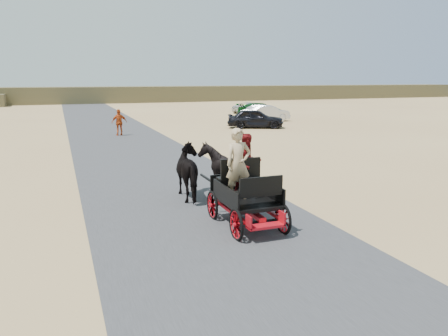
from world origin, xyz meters
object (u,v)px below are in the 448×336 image
object	(u,v)px
horse_left	(192,172)
car_a	(255,118)
car_b	(266,113)
car_d	(250,108)
car_c	(260,110)
horse_right	(225,169)
carriage	(246,212)
pedestrian	(119,122)

from	to	relation	value
horse_left	car_a	xyz separation A→B (m)	(10.10, 17.21, -0.13)
car_b	car_d	world-z (taller)	car_b
car_b	car_c	distance (m)	5.29
car_c	car_d	bearing A→B (deg)	-17.40
horse_right	car_c	distance (m)	29.43
car_d	car_a	bearing A→B (deg)	131.49
car_b	carriage	bearing A→B (deg)	137.91
horse_right	pedestrian	size ratio (longest dim) A/B	0.98
car_a	horse_right	bearing A→B (deg)	175.33
horse_left	pedestrian	size ratio (longest dim) A/B	1.16
horse_right	car_c	bearing A→B (deg)	-117.56
horse_left	car_a	bearing A→B (deg)	-120.41
car_c	car_d	distance (m)	4.35
horse_right	car_d	bearing A→B (deg)	-115.36
car_a	carriage	bearing A→B (deg)	177.65
carriage	car_c	distance (m)	32.36
car_a	car_c	xyz separation A→B (m)	(4.61, 8.88, -0.05)
horse_left	car_c	world-z (taller)	horse_left
carriage	horse_right	distance (m)	3.09
horse_right	car_b	world-z (taller)	horse_right
car_d	carriage	bearing A→B (deg)	129.64
car_a	car_c	bearing A→B (deg)	-4.51
carriage	pedestrian	distance (m)	19.35
car_c	horse_left	bearing A→B (deg)	143.47
car_b	horse_left	bearing A→B (deg)	133.61
carriage	car_d	bearing A→B (deg)	65.88
car_b	car_a	bearing A→B (deg)	129.53
horse_right	car_a	bearing A→B (deg)	-117.61
car_c	horse_right	bearing A→B (deg)	145.34
horse_left	car_d	bearing A→B (deg)	-117.03
carriage	horse_right	xyz separation A→B (m)	(0.55, 3.00, 0.49)
horse_right	car_b	bearing A→B (deg)	-119.17
horse_left	car_d	xyz separation A→B (m)	(15.50, 30.37, -0.28)
carriage	horse_right	bearing A→B (deg)	79.61
horse_right	car_a	distance (m)	19.43
pedestrian	car_b	bearing A→B (deg)	-164.50
pedestrian	car_d	xyz separation A→B (m)	(15.61, 14.04, -0.29)
horse_right	pedestrian	bearing A→B (deg)	-85.76
car_b	car_c	xyz separation A→B (m)	(1.82, 4.96, -0.06)
horse_left	car_b	bearing A→B (deg)	-121.39
horse_right	car_d	size ratio (longest dim) A/B	0.41
carriage	horse_left	size ratio (longest dim) A/B	1.20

